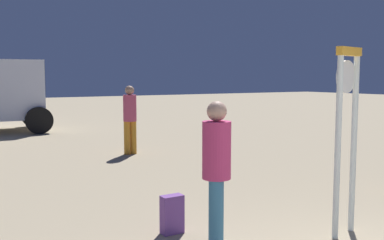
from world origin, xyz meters
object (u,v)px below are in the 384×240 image
at_px(backpack, 172,215).
at_px(standing_clock, 346,122).
at_px(person_near_clock, 217,167).
at_px(person_distant, 130,116).

bearing_deg(backpack, standing_clock, -32.16).
xyz_separation_m(standing_clock, person_near_clock, (-1.56, 0.42, -0.45)).
xyz_separation_m(person_near_clock, backpack, (-0.18, 0.68, -0.68)).
relative_size(person_near_clock, backpack, 3.48).
relative_size(person_near_clock, person_distant, 0.97).
bearing_deg(standing_clock, person_distant, 90.03).
xyz_separation_m(standing_clock, person_distant, (-0.00, 6.40, -0.42)).
bearing_deg(person_near_clock, person_distant, 75.43).
distance_m(person_near_clock, person_distant, 6.18).
bearing_deg(backpack, person_distant, 71.86).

